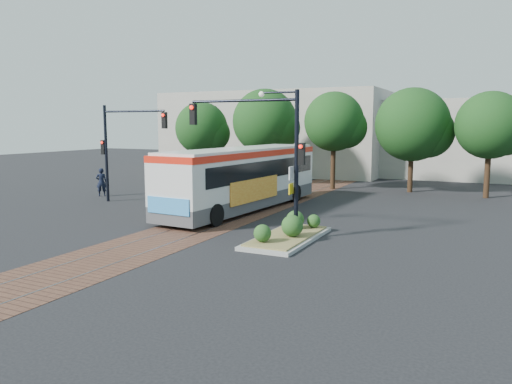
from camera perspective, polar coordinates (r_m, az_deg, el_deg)
ground at (r=24.08m, az=-6.14°, el=-3.84°), size 120.00×120.00×0.00m
trackbed at (r=27.49m, az=-1.72°, el=-2.35°), size 3.60×40.00×0.02m
tree_row at (r=38.13m, az=8.65°, el=7.68°), size 26.40×5.60×7.67m
warehouses at (r=50.46m, az=10.92°, el=6.43°), size 40.00×13.00×8.00m
city_bus at (r=28.17m, az=-1.41°, el=1.90°), size 3.70×13.27×3.51m
traffic_island at (r=21.07m, az=3.75°, el=-4.56°), size 2.20×5.20×1.13m
signal_pole_main at (r=21.06m, az=1.51°, el=5.95°), size 5.49×0.46×6.00m
signal_pole_left at (r=31.83m, az=-15.29°, el=5.74°), size 4.99×0.34×6.00m
officer at (r=35.23m, az=-17.26°, el=1.09°), size 0.83×0.80×1.92m
parked_car at (r=33.73m, az=-2.36°, el=0.70°), size 5.14×3.24×1.39m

